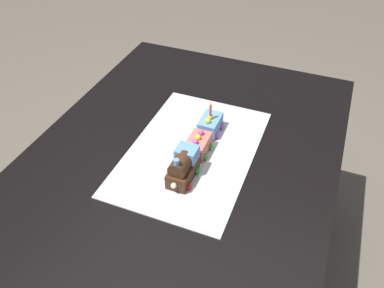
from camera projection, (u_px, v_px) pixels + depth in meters
The scene contains 7 objects.
ground_plane at pixel (183, 276), 1.76m from camera, with size 8.00×8.00×0.00m, color #6B6054.
dining_table at pixel (181, 180), 1.35m from camera, with size 1.40×1.00×0.74m.
cake_board at pixel (192, 151), 1.30m from camera, with size 0.60×0.40×0.00m, color silver.
cake_locomotive at pixel (183, 167), 1.17m from camera, with size 0.14×0.08×0.12m.
cake_car_flatbed_coral at pixel (198, 145), 1.27m from camera, with size 0.10×0.08×0.07m.
cake_car_tanker_sky_blue at pixel (210, 125), 1.36m from camera, with size 0.10×0.08×0.07m.
birthday_candle at pixel (210, 109), 1.31m from camera, with size 0.01×0.01×0.05m.
Camera 1 is at (-0.86, -0.38, 1.61)m, focal length 36.29 mm.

